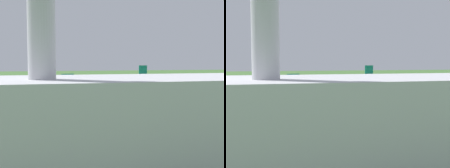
# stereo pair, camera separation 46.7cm
# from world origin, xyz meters

# --- Properties ---
(ground_plane) EXTENTS (800.00, 800.00, 0.00)m
(ground_plane) POSITION_xyz_m (0.00, 0.00, 0.00)
(ground_plane) COLOR #3D662D
(runway_asphalt) EXTENTS (600.00, 39.17, 0.06)m
(runway_asphalt) POSITION_xyz_m (0.00, 0.00, 0.03)
(runway_asphalt) COLOR #47474C
(runway_asphalt) RESTS_ON ground
(apron_concrete) EXTENTS (440.00, 110.00, 0.05)m
(apron_concrete) POSITION_xyz_m (0.00, 56.14, 0.03)
(apron_concrete) COLOR gray
(apron_concrete) RESTS_ON ground
(grass_verge_foreground) EXTENTS (600.00, 80.00, 0.04)m
(grass_verge_foreground) POSITION_xyz_m (0.00, -43.61, 0.02)
(grass_verge_foreground) COLOR #346B27
(grass_verge_foreground) RESTS_ON ground
(airliner_main) EXTENTS (54.13, 44.40, 15.88)m
(airliner_main) POSITION_xyz_m (3.92, -0.04, 4.35)
(airliner_main) COLOR white
(airliner_main) RESTS_ON ground
(airliner_parked_mid) EXTENTS (46.61, 38.21, 13.60)m
(airliner_parked_mid) POSITION_xyz_m (20.40, 59.31, 3.71)
(airliner_parked_mid) COLOR white
(airliner_parked_mid) RESTS_ON ground
(no_stopping_sign) EXTENTS (0.60, 0.10, 2.25)m
(no_stopping_sign) POSITION_xyz_m (2.76, -41.86, 1.35)
(no_stopping_sign) COLOR slate
(no_stopping_sign) RESTS_ON ground
(traffic_cone_orange) EXTENTS (0.40, 0.40, 0.55)m
(traffic_cone_orange) POSITION_xyz_m (9.57, -40.53, 0.28)
(traffic_cone_orange) COLOR orange
(traffic_cone_orange) RESTS_ON ground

